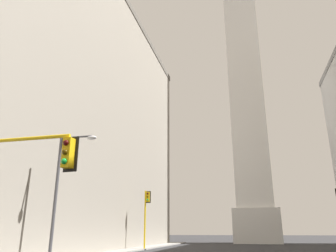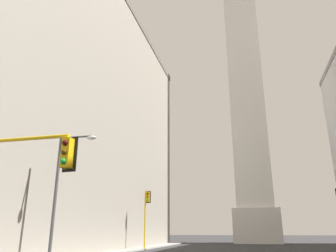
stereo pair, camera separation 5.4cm
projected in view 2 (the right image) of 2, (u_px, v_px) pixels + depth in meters
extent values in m
cube|color=gray|center=(42.00, 115.00, 38.33)|extent=(18.90, 49.55, 29.90)
cube|color=#605B52|center=(55.00, 5.00, 43.07)|extent=(19.09, 50.05, 0.90)
cube|color=silver|center=(257.00, 226.00, 56.13)|extent=(7.75, 7.75, 5.64)
cube|color=white|center=(242.00, 43.00, 67.24)|extent=(6.20, 6.20, 66.57)
cylinder|color=yellow|center=(11.00, 140.00, 12.74)|extent=(5.05, 0.14, 0.14)
cube|color=#E5B20F|center=(67.00, 153.00, 11.95)|extent=(0.37, 0.37, 1.10)
cube|color=black|center=(70.00, 154.00, 12.11)|extent=(0.58, 0.09, 1.32)
sphere|color=#410907|center=(65.00, 143.00, 11.89)|extent=(0.22, 0.22, 0.22)
sphere|color=#483506|center=(64.00, 152.00, 11.78)|extent=(0.22, 0.22, 0.22)
sphere|color=green|center=(63.00, 161.00, 11.68)|extent=(0.22, 0.22, 0.22)
cylinder|color=yellow|center=(145.00, 220.00, 36.36)|extent=(0.18, 0.18, 6.35)
cylinder|color=#262626|center=(144.00, 250.00, 35.40)|extent=(0.40, 0.40, 0.10)
cube|color=#E5B20F|center=(148.00, 197.00, 37.06)|extent=(0.36, 0.36, 1.10)
cube|color=black|center=(148.00, 197.00, 37.23)|extent=(0.58, 0.06, 1.32)
sphere|color=#410907|center=(148.00, 194.00, 36.98)|extent=(0.22, 0.22, 0.22)
sphere|color=#483506|center=(147.00, 197.00, 36.88)|extent=(0.22, 0.22, 0.22)
sphere|color=green|center=(147.00, 200.00, 36.77)|extent=(0.22, 0.22, 0.22)
cylinder|color=#4C4C51|center=(55.00, 197.00, 20.32)|extent=(0.20, 0.20, 7.89)
cylinder|color=#4C4C51|center=(76.00, 137.00, 21.25)|extent=(2.16, 0.12, 0.12)
sphere|color=#4C4C51|center=(61.00, 138.00, 21.49)|extent=(0.20, 0.20, 0.20)
ellipsoid|color=silver|center=(91.00, 138.00, 20.96)|extent=(0.64, 0.36, 0.26)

